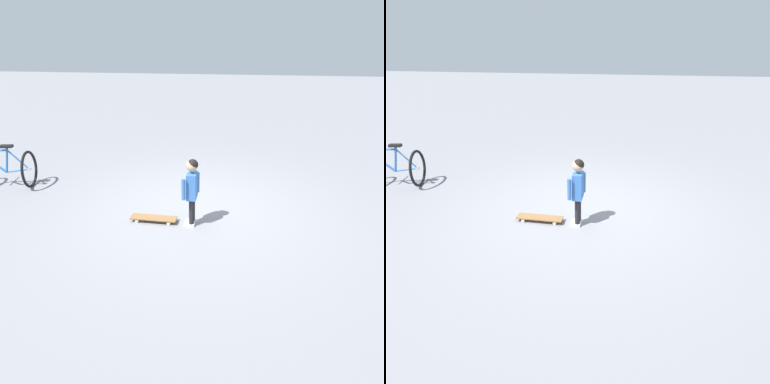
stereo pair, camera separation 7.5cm
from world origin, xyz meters
TOP-DOWN VIEW (x-y plane):
  - ground_plane at (0.00, 0.00)m, footprint 50.00×50.00m
  - child_person at (-0.55, 0.02)m, footprint 0.37×0.22m
  - skateboard at (-0.54, 0.63)m, footprint 0.19×0.73m
  - bicycle_near at (0.37, 3.83)m, footprint 0.92×1.20m

SIDE VIEW (x-z plane):
  - ground_plane at x=0.00m, z-range 0.00..0.00m
  - skateboard at x=-0.54m, z-range 0.02..0.10m
  - bicycle_near at x=0.37m, z-range -0.04..0.80m
  - child_person at x=-0.55m, z-range 0.13..1.19m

